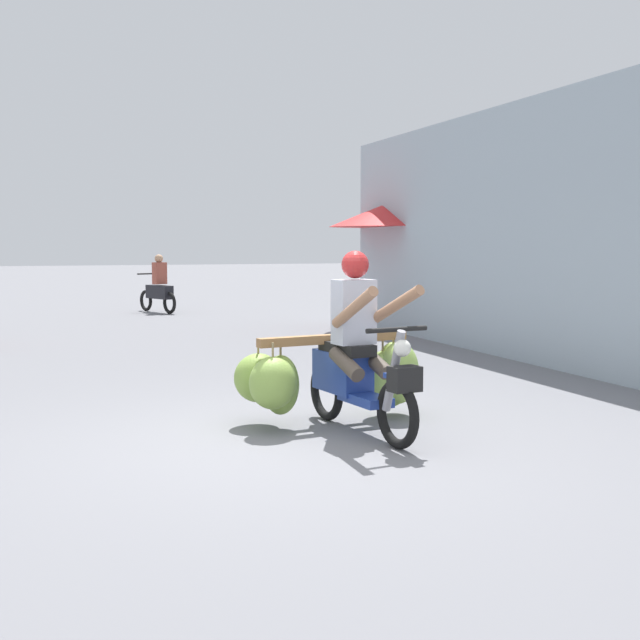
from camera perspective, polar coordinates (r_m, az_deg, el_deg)
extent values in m
plane|color=slate|center=(6.72, -2.47, -8.74)|extent=(120.00, 120.00, 0.00)
torus|color=black|center=(6.55, 5.46, -6.61)|extent=(0.16, 0.57, 0.56)
torus|color=black|center=(7.56, 0.46, -4.97)|extent=(0.16, 0.57, 0.56)
cube|color=navy|center=(6.96, 3.20, -5.55)|extent=(0.31, 0.59, 0.08)
cube|color=navy|center=(7.27, 1.58, -3.64)|extent=(0.36, 0.67, 0.36)
cube|color=black|center=(7.17, 1.90, -1.99)|extent=(0.34, 0.63, 0.10)
cylinder|color=gray|center=(6.54, 5.20, -3.60)|extent=(0.11, 0.29, 0.69)
cylinder|color=black|center=(6.46, 5.42, -0.66)|extent=(0.56, 0.12, 0.04)
sphere|color=silver|center=(6.41, 5.80, -1.97)|extent=(0.14, 0.14, 0.14)
cube|color=black|center=(6.41, 5.98, -4.14)|extent=(0.26, 0.19, 0.20)
cube|color=navy|center=(6.50, 5.49, -4.02)|extent=(0.14, 0.29, 0.04)
cube|color=olive|center=(7.36, 1.02, -1.32)|extent=(1.50, 0.30, 0.08)
cube|color=olive|center=(7.52, 0.36, -1.41)|extent=(1.35, 0.26, 0.06)
ellipsoid|color=#8DB150|center=(7.67, 5.57, -3.71)|extent=(0.46, 0.43, 0.59)
cylinder|color=#998459|center=(7.63, 5.59, -1.39)|extent=(0.02, 0.02, 0.09)
ellipsoid|color=#80A343|center=(7.20, -2.78, -4.58)|extent=(0.40, 0.38, 0.53)
cylinder|color=#998459|center=(7.15, -2.79, -2.09)|extent=(0.02, 0.02, 0.16)
ellipsoid|color=#85A948|center=(7.05, -3.32, -4.44)|extent=(0.52, 0.49, 0.46)
cylinder|color=#998459|center=(7.01, -3.34, -2.21)|extent=(0.02, 0.02, 0.15)
ellipsoid|color=#8DB04F|center=(7.70, 4.41, -4.27)|extent=(0.44, 0.41, 0.57)
cylinder|color=#998459|center=(7.65, 4.43, -1.71)|extent=(0.02, 0.02, 0.19)
ellipsoid|color=#7EA241|center=(7.85, 5.15, -3.81)|extent=(0.37, 0.33, 0.62)
cylinder|color=#998459|center=(7.81, 5.17, -1.33)|extent=(0.02, 0.02, 0.12)
ellipsoid|color=#7FA342|center=(7.38, -4.34, -4.07)|extent=(0.46, 0.41, 0.45)
cylinder|color=#998459|center=(7.34, -4.36, -1.94)|extent=(0.02, 0.02, 0.17)
cube|color=#B2B7C6|center=(7.03, 2.39, 0.57)|extent=(0.37, 0.26, 0.56)
sphere|color=#B22626|center=(6.99, 2.49, 3.91)|extent=(0.24, 0.24, 0.24)
cylinder|color=#9E7051|center=(6.84, 5.24, 0.97)|extent=(0.24, 0.72, 0.39)
cylinder|color=#9E7051|center=(6.63, 2.41, 0.85)|extent=(0.14, 0.72, 0.39)
cylinder|color=#4C4238|center=(7.05, 3.86, -2.94)|extent=(0.19, 0.45, 0.27)
cylinder|color=#4C4238|center=(6.91, 1.87, -3.10)|extent=(0.19, 0.45, 0.27)
torus|color=black|center=(20.40, -12.13, 1.35)|extent=(0.27, 0.51, 0.52)
torus|color=black|center=(19.45, -10.53, 1.19)|extent=(0.27, 0.51, 0.52)
cube|color=black|center=(19.82, -11.21, 1.95)|extent=(0.56, 0.92, 0.32)
cylinder|color=black|center=(20.32, -12.10, 3.20)|extent=(0.48, 0.22, 0.04)
cube|color=#994738|center=(19.78, -11.21, 3.24)|extent=(0.35, 0.30, 0.52)
sphere|color=tan|center=(19.79, -11.26, 4.26)|extent=(0.20, 0.20, 0.20)
cube|color=#9EADB7|center=(13.45, 18.55, 5.81)|extent=(3.80, 9.68, 3.62)
cylinder|color=#99999E|center=(15.77, 4.56, 3.14)|extent=(0.05, 0.05, 2.07)
cone|color=red|center=(15.77, 4.59, 7.33)|extent=(2.17, 2.17, 0.44)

